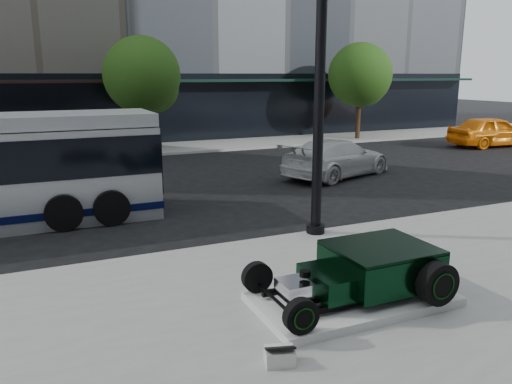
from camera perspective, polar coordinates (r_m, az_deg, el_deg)
name	(u,v)px	position (r m, az deg, el deg)	size (l,w,h in m)	color
ground	(209,223)	(13.66, -5.38, -3.59)	(120.00, 120.00, 0.00)	black
sidewalk_far	(123,151)	(27.01, -15.01, 4.56)	(70.00, 4.00, 0.12)	gray
street_trees	(145,78)	(26.02, -12.62, 12.59)	(29.80, 3.80, 5.70)	black
display_plinth	(352,299)	(8.92, 10.96, -11.88)	(3.40, 1.80, 0.15)	silver
hot_rod	(370,268)	(8.91, 12.88, -8.50)	(3.22, 2.00, 0.81)	black
info_plaque	(280,355)	(7.12, 2.73, -18.13)	(0.47, 0.40, 0.31)	silver
lamppost	(320,75)	(11.92, 7.32, 13.08)	(0.45, 0.45, 8.24)	black
white_sedan	(337,158)	(19.96, 9.23, 3.87)	(2.08, 5.11, 1.48)	silver
yellow_taxi	(492,131)	(30.95, 25.34, 6.28)	(2.00, 4.97, 1.69)	orange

